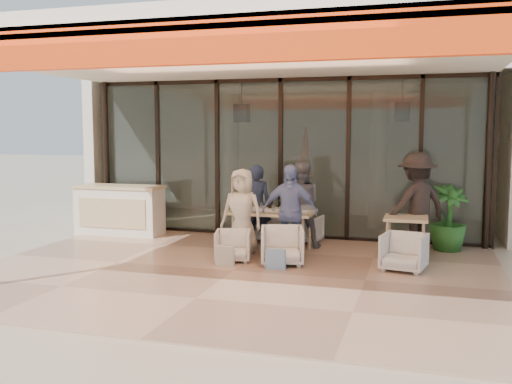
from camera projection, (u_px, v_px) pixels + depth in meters
ground at (233, 272)px, 8.75m from camera, size 70.00×70.00×0.00m
terrace_floor at (233, 272)px, 8.75m from camera, size 8.00×6.00×0.01m
terrace_structure at (226, 54)px, 8.14m from camera, size 8.00×6.00×3.40m
glass_storefront at (281, 159)px, 11.44m from camera, size 8.08×0.10×3.20m
interior_block at (304, 128)px, 13.57m from camera, size 9.05×3.62×3.52m
host_counter at (119, 210)px, 11.79m from camera, size 1.85×0.65×1.04m
dining_table at (272, 214)px, 10.18m from camera, size 1.50×0.90×0.93m
chair_far_left at (264, 222)px, 11.23m from camera, size 0.86×0.83×0.73m
chair_far_right at (306, 227)px, 11.00m from camera, size 0.65×0.62×0.60m
chair_near_left at (233, 244)px, 9.42m from camera, size 0.68×0.66×0.58m
chair_near_right at (282, 244)px, 9.18m from camera, size 0.81×0.78×0.69m
diner_navy at (257, 205)px, 10.71m from camera, size 0.60×0.44×1.53m
diner_grey at (300, 205)px, 10.47m from camera, size 0.92×0.81×1.62m
diner_cream at (242, 212)px, 9.85m from camera, size 0.78×0.54×1.52m
diner_periwinkle at (289, 212)px, 9.61m from camera, size 0.97×0.49×1.60m
tote_bag_cream at (225, 257)px, 9.06m from camera, size 0.30×0.10×0.34m
tote_bag_blue at (276, 260)px, 8.82m from camera, size 0.30×0.10×0.34m
side_table at (406, 223)px, 9.45m from camera, size 0.70×0.70×0.74m
side_chair at (404, 250)px, 8.77m from camera, size 0.74×0.71×0.66m
standing_woman at (417, 204)px, 9.82m from camera, size 1.32×1.25×1.79m
potted_palm at (448, 218)px, 10.19m from camera, size 0.89×0.89×1.20m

